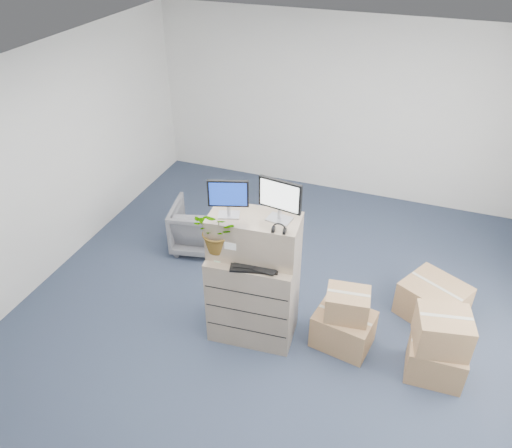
% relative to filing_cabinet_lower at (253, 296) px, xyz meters
% --- Properties ---
extents(ground, '(7.00, 7.00, 0.00)m').
position_rel_filing_cabinet_lower_xyz_m(ground, '(0.16, 0.05, -0.53)').
color(ground, '#29304A').
rests_on(ground, ground).
extents(wall_back, '(6.00, 0.02, 2.80)m').
position_rel_filing_cabinet_lower_xyz_m(wall_back, '(0.16, 3.56, 0.87)').
color(wall_back, silver).
rests_on(wall_back, ground).
extents(filing_cabinet_lower, '(0.96, 0.63, 1.07)m').
position_rel_filing_cabinet_lower_xyz_m(filing_cabinet_lower, '(0.00, 0.00, 0.00)').
color(filing_cabinet_lower, gray).
rests_on(filing_cabinet_lower, ground).
extents(filing_cabinet_upper, '(0.95, 0.53, 0.46)m').
position_rel_filing_cabinet_lower_xyz_m(filing_cabinet_upper, '(-0.00, 0.05, 0.76)').
color(filing_cabinet_upper, gray).
rests_on(filing_cabinet_upper, filing_cabinet_lower).
extents(monitor_left, '(0.39, 0.21, 0.39)m').
position_rel_filing_cabinet_lower_xyz_m(monitor_left, '(-0.25, -0.01, 1.21)').
color(monitor_left, '#99999E').
rests_on(monitor_left, filing_cabinet_upper).
extents(monitor_right, '(0.44, 0.20, 0.44)m').
position_rel_filing_cabinet_lower_xyz_m(monitor_right, '(0.24, 0.09, 1.23)').
color(monitor_right, '#99999E').
rests_on(monitor_right, filing_cabinet_upper).
extents(headphones, '(0.13, 0.03, 0.13)m').
position_rel_filing_cabinet_lower_xyz_m(headphones, '(0.30, -0.11, 1.03)').
color(headphones, black).
rests_on(headphones, filing_cabinet_upper).
extents(keyboard, '(0.52, 0.31, 0.03)m').
position_rel_filing_cabinet_lower_xyz_m(keyboard, '(0.07, -0.15, 0.55)').
color(keyboard, black).
rests_on(keyboard, filing_cabinet_lower).
extents(mouse, '(0.09, 0.06, 0.03)m').
position_rel_filing_cabinet_lower_xyz_m(mouse, '(0.36, -0.03, 0.55)').
color(mouse, silver).
rests_on(mouse, filing_cabinet_lower).
extents(water_bottle, '(0.07, 0.07, 0.24)m').
position_rel_filing_cabinet_lower_xyz_m(water_bottle, '(0.03, 0.07, 0.65)').
color(water_bottle, gray).
rests_on(water_bottle, filing_cabinet_lower).
extents(phone_dock, '(0.07, 0.06, 0.15)m').
position_rel_filing_cabinet_lower_xyz_m(phone_dock, '(-0.06, 0.06, 0.58)').
color(phone_dock, silver).
rests_on(phone_dock, filing_cabinet_lower).
extents(external_drive, '(0.19, 0.14, 0.05)m').
position_rel_filing_cabinet_lower_xyz_m(external_drive, '(0.28, 0.14, 0.56)').
color(external_drive, black).
rests_on(external_drive, filing_cabinet_lower).
extents(tissue_box, '(0.28, 0.17, 0.10)m').
position_rel_filing_cabinet_lower_xyz_m(tissue_box, '(0.31, 0.10, 0.64)').
color(tissue_box, '#4285E2').
rests_on(tissue_box, external_drive).
extents(potted_plant, '(0.53, 0.57, 0.47)m').
position_rel_filing_cabinet_lower_xyz_m(potted_plant, '(-0.32, -0.11, 0.80)').
color(potted_plant, '#A7C8A1').
rests_on(potted_plant, filing_cabinet_lower).
extents(office_chair, '(0.85, 0.81, 0.75)m').
position_rel_filing_cabinet_lower_xyz_m(office_chair, '(-1.26, 1.28, -0.16)').
color(office_chair, '#5B5C60').
rests_on(office_chair, ground).
extents(cardboard_boxes, '(1.66, 1.57, 0.80)m').
position_rel_filing_cabinet_lower_xyz_m(cardboard_boxes, '(1.62, 0.40, -0.22)').
color(cardboard_boxes, '#977149').
rests_on(cardboard_boxes, ground).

